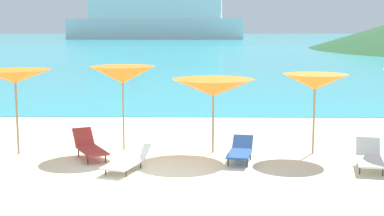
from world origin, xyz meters
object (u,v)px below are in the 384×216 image
(umbrella_3, at_px, (15,77))
(umbrella_6, at_px, (315,82))
(umbrella_5, at_px, (213,88))
(cruise_ship, at_px, (155,20))
(umbrella_4, at_px, (123,75))
(lounge_chair_10, at_px, (369,157))
(lounge_chair_8, at_px, (127,160))
(lounge_chair_0, at_px, (89,146))
(lounge_chair_2, at_px, (240,150))

(umbrella_3, distance_m, umbrella_6, 8.03)
(umbrella_5, height_order, cruise_ship, cruise_ship)
(umbrella_4, relative_size, lounge_chair_10, 1.49)
(lounge_chair_8, bearing_deg, lounge_chair_10, 20.15)
(lounge_chair_8, bearing_deg, cruise_ship, 113.07)
(lounge_chair_0, bearing_deg, lounge_chair_8, -72.54)
(umbrella_6, bearing_deg, umbrella_4, 175.71)
(lounge_chair_10, bearing_deg, umbrella_4, 174.82)
(lounge_chair_8, bearing_deg, lounge_chair_0, 153.57)
(umbrella_3, bearing_deg, lounge_chair_8, -26.81)
(umbrella_4, height_order, lounge_chair_0, umbrella_4)
(umbrella_6, bearing_deg, umbrella_5, 178.38)
(umbrella_6, distance_m, lounge_chair_2, 2.81)
(cruise_ship, bearing_deg, lounge_chair_8, -80.47)
(umbrella_6, height_order, cruise_ship, cruise_ship)
(umbrella_4, bearing_deg, lounge_chair_0, -125.80)
(umbrella_4, distance_m, lounge_chair_8, 2.91)
(umbrella_6, height_order, lounge_chair_0, umbrella_6)
(umbrella_4, bearing_deg, lounge_chair_8, -80.03)
(umbrella_5, bearing_deg, umbrella_4, 172.82)
(umbrella_4, xyz_separation_m, lounge_chair_8, (0.38, -2.19, -1.88))
(umbrella_3, bearing_deg, umbrella_6, 1.34)
(lounge_chair_10, bearing_deg, umbrella_5, 168.36)
(lounge_chair_8, bearing_deg, umbrella_5, 59.90)
(lounge_chair_8, distance_m, lounge_chair_10, 5.88)
(umbrella_5, relative_size, lounge_chair_2, 1.59)
(lounge_chair_10, xyz_separation_m, cruise_ship, (-20.57, 181.06, 6.50))
(cruise_ship, bearing_deg, umbrella_4, -80.54)
(umbrella_3, height_order, umbrella_4, umbrella_4)
(lounge_chair_0, bearing_deg, lounge_chair_2, -31.98)
(umbrella_6, xyz_separation_m, lounge_chair_10, (1.03, -1.62, -1.68))
(umbrella_3, distance_m, lounge_chair_2, 6.29)
(lounge_chair_10, bearing_deg, cruise_ship, 109.10)
(umbrella_4, distance_m, cruise_ship, 179.68)
(umbrella_3, height_order, lounge_chair_2, umbrella_3)
(cruise_ship, bearing_deg, lounge_chair_2, -79.57)
(umbrella_5, bearing_deg, lounge_chair_0, -167.29)
(umbrella_3, bearing_deg, umbrella_4, 11.73)
(lounge_chair_0, bearing_deg, umbrella_5, -14.97)
(umbrella_4, xyz_separation_m, umbrella_6, (5.23, -0.39, -0.15))
(umbrella_5, distance_m, lounge_chair_8, 3.23)
(lounge_chair_8, bearing_deg, lounge_chair_2, 35.15)
(umbrella_4, bearing_deg, lounge_chair_10, -17.79)
(umbrella_5, height_order, lounge_chair_10, umbrella_5)
(umbrella_3, xyz_separation_m, umbrella_4, (2.79, 0.58, -0.00))
(lounge_chair_0, bearing_deg, umbrella_4, 26.53)
(lounge_chair_8, bearing_deg, umbrella_4, 118.41)
(umbrella_6, relative_size, cruise_ship, 0.03)
(umbrella_3, relative_size, lounge_chair_0, 1.35)
(lounge_chair_10, bearing_deg, lounge_chair_2, -179.54)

